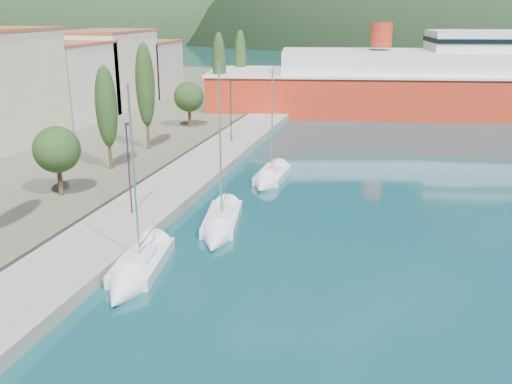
# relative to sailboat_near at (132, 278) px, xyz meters

# --- Properties ---
(ground) EXTENTS (1400.00, 1400.00, 0.00)m
(ground) POSITION_rel_sailboat_near_xyz_m (5.11, 112.37, -0.30)
(ground) COLOR #114147
(quay) EXTENTS (5.00, 88.00, 0.80)m
(quay) POSITION_rel_sailboat_near_xyz_m (-3.89, 18.37, 0.10)
(quay) COLOR gray
(quay) RESTS_ON ground
(town_buildings) EXTENTS (9.20, 69.20, 11.30)m
(town_buildings) POSITION_rel_sailboat_near_xyz_m (-26.89, 29.28, 5.26)
(town_buildings) COLOR beige
(town_buildings) RESTS_ON land_strip
(tree_row) EXTENTS (3.41, 63.21, 10.29)m
(tree_row) POSITION_rel_sailboat_near_xyz_m (-10.79, 24.02, 5.55)
(tree_row) COLOR #47301E
(tree_row) RESTS_ON land_strip
(lamp_posts) EXTENTS (0.15, 46.89, 6.06)m
(lamp_posts) POSITION_rel_sailboat_near_xyz_m (-3.89, 7.30, 3.78)
(lamp_posts) COLOR #2D2D33
(lamp_posts) RESTS_ON quay
(sailboat_near) EXTENTS (3.46, 8.03, 11.17)m
(sailboat_near) POSITION_rel_sailboat_near_xyz_m (0.00, 0.00, 0.00)
(sailboat_near) COLOR silver
(sailboat_near) RESTS_ON ground
(sailboat_mid) EXTENTS (3.62, 8.41, 11.73)m
(sailboat_mid) POSITION_rel_sailboat_near_xyz_m (2.28, 7.61, -0.01)
(sailboat_mid) COLOR silver
(sailboat_mid) RESTS_ON ground
(sailboat_far) EXTENTS (2.28, 6.85, 10.02)m
(sailboat_far) POSITION_rel_sailboat_near_xyz_m (2.70, 19.07, -0.02)
(sailboat_far) COLOR silver
(sailboat_far) RESTS_ON ground
(ferry) EXTENTS (65.04, 24.98, 12.64)m
(ferry) POSITION_rel_sailboat_near_xyz_m (18.13, 57.14, 3.54)
(ferry) COLOR red
(ferry) RESTS_ON ground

